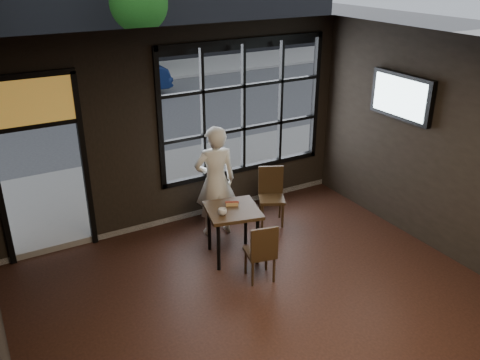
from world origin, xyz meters
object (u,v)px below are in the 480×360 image
man (215,181)px  cafe_table (233,233)px  chair_near (260,251)px  navy_car (99,74)px

man → cafe_table: bearing=92.5°
chair_near → man: size_ratio=0.49×
chair_near → cafe_table: bearing=-72.9°
cafe_table → chair_near: (0.06, -0.67, 0.04)m
chair_near → navy_car: navy_car is taller
cafe_table → navy_car: (0.80, 9.99, 0.40)m
cafe_table → navy_car: 10.03m
chair_near → navy_car: 10.69m
navy_car → chair_near: bearing=178.0°
cafe_table → chair_near: chair_near is taller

